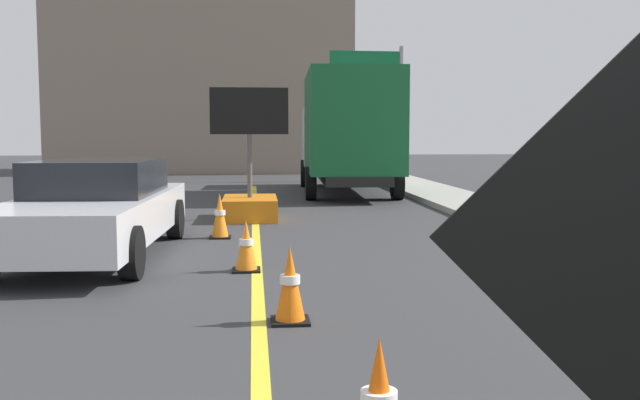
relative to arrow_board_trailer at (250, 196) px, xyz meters
The scene contains 9 objects.
lane_center_stripe 8.71m from the arrow_board_trailer, 89.30° to the right, with size 0.14×36.00×0.01m, color yellow.
arrow_board_trailer is the anchor object (origin of this frame).
box_truck 6.80m from the arrow_board_trailer, 64.79° to the left, with size 2.84×7.69×3.45m.
pickup_car 4.79m from the arrow_board_trailer, 117.21° to the right, with size 2.14×5.25×1.38m.
highway_guide_sign 12.87m from the arrow_board_trailer, 67.38° to the left, with size 2.79×0.22×5.00m.
far_building_block 20.17m from the arrow_board_trailer, 96.28° to the left, with size 13.39×6.37×9.79m, color gray.
traffic_cone_mid_lane 8.19m from the arrow_board_trailer, 87.19° to the right, with size 0.36×0.36×0.72m.
traffic_cone_far_lane 5.65m from the arrow_board_trailer, 90.30° to the right, with size 0.36×0.36×0.66m.
traffic_cone_curbside 2.73m from the arrow_board_trailer, 100.51° to the right, with size 0.36×0.36×0.76m.
Camera 1 is at (-0.04, 0.02, 1.76)m, focal length 39.86 mm.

